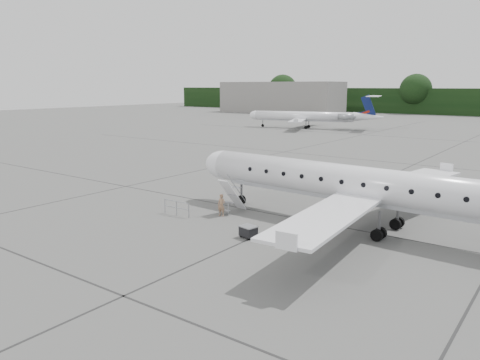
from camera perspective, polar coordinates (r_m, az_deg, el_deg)
The scene contains 8 objects.
ground at distance 27.41m, azimuth 10.30°, elevation -7.54°, with size 320.00×320.00×0.00m, color #5F5F5D.
terminal_building at distance 156.22m, azimuth 5.00°, elevation 10.00°, with size 40.00×14.00×10.00m, color slate.
main_regional_jet at distance 29.37m, azimuth 16.05°, elevation 1.41°, with size 30.72×22.12×7.88m, color white, non-canonical shape.
airstair at distance 32.93m, azimuth -0.92°, elevation -1.90°, with size 0.85×2.07×2.47m, color white, non-canonical shape.
passenger at distance 32.17m, azimuth -2.28°, elevation -3.08°, with size 0.56×0.37×1.54m, color #997153.
safety_railing at distance 32.65m, azimuth -7.73°, elevation -3.45°, with size 2.20×0.08×1.00m, color gray, non-canonical shape.
baggage_cart at distance 27.72m, azimuth 1.02°, elevation -6.28°, with size 0.91×0.73×0.79m, color black, non-canonical shape.
bg_regional_left at distance 99.68m, azimuth 7.71°, elevation 8.27°, with size 26.55×19.12×6.97m, color white, non-canonical shape.
Camera 1 is at (11.15, -23.43, 8.83)m, focal length 35.00 mm.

